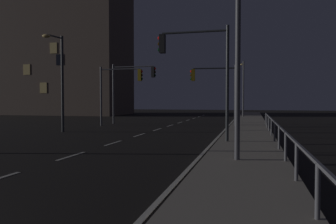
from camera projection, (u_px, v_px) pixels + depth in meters
ground_plane at (142, 134)px, 21.09m from camera, size 112.00×112.00×0.00m
sidewalk_right at (248, 136)px, 19.48m from camera, size 2.92×77.00×0.14m
lane_markings_center at (157, 130)px, 24.48m from camera, size 0.14×50.00×0.01m
lane_edge_line at (225, 129)px, 24.74m from camera, size 0.14×53.00×0.01m
traffic_light_mid_right at (215, 83)px, 26.68m from camera, size 3.68×0.58×4.85m
traffic_light_far_left at (119, 84)px, 27.69m from camera, size 3.79×0.34×5.00m
traffic_light_far_center at (197, 61)px, 16.65m from camera, size 3.65×0.34×5.70m
traffic_light_near_right at (131, 82)px, 30.00m from camera, size 4.20×0.39×5.45m
street_lamp_across_street at (246, 37)px, 11.05m from camera, size 1.66×0.53×6.87m
street_lamp_mid_block at (59, 74)px, 22.34m from camera, size 0.58×1.73×6.52m
street_lamp_far_end at (243, 83)px, 41.63m from camera, size 0.58×1.76×6.90m
barrier_fence at (279, 132)px, 13.70m from camera, size 0.09×27.88×0.98m
building_distant at (58, 49)px, 51.39m from camera, size 21.51×9.64×20.35m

